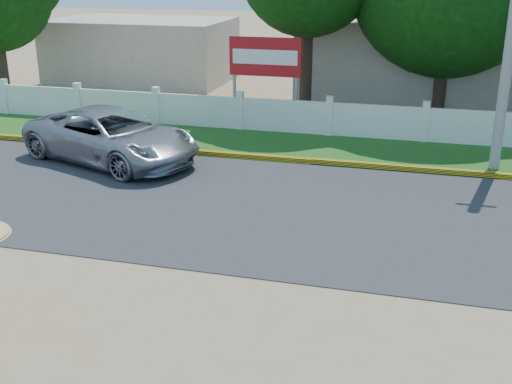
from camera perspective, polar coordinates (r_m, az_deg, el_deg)
ground at (r=10.90m, az=-2.74°, el=-9.96°), size 120.00×120.00×0.00m
road at (r=14.82m, az=2.48°, el=-1.47°), size 60.00×7.00×0.02m
grass_verge at (r=19.71m, az=5.81°, el=3.99°), size 60.00×3.50×0.03m
curb at (r=18.09m, az=4.93°, el=2.75°), size 40.00×0.18×0.16m
fence at (r=20.96m, az=6.51°, el=6.45°), size 40.00×0.10×1.10m
building_near at (r=27.25m, az=15.21°, el=11.30°), size 10.00×6.00×3.20m
building_far at (r=31.08m, az=-10.05°, el=12.32°), size 8.00×5.00×2.80m
utility_pole at (r=18.07m, az=21.71°, el=12.54°), size 0.28×0.28×7.01m
vehicle at (r=18.53m, az=-12.74°, el=4.87°), size 5.85×4.14×1.48m
billboard at (r=22.18m, az=0.82°, el=11.52°), size 2.50×0.13×2.95m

